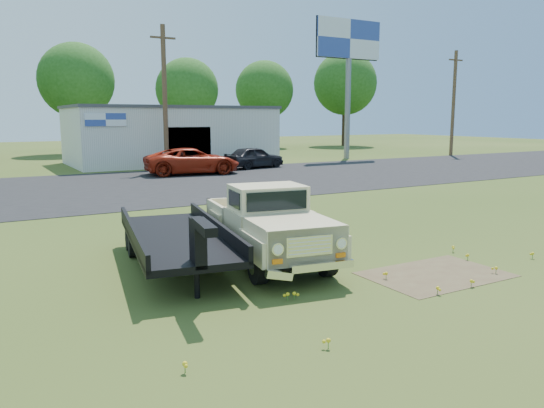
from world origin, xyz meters
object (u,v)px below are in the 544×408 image
(billboard, at_px, (349,51))
(dark_sedan, at_px, (254,157))
(vintage_pickup_truck, at_px, (268,223))
(flatbed_trailer, at_px, (176,233))
(red_pickup, at_px, (192,161))

(billboard, bearing_deg, dark_sedan, -160.32)
(billboard, relative_size, vintage_pickup_truck, 2.21)
(vintage_pickup_truck, bearing_deg, billboard, 58.11)
(flatbed_trailer, xyz_separation_m, red_pickup, (7.59, 18.36, -0.02))
(dark_sedan, bearing_deg, billboard, -80.76)
(vintage_pickup_truck, bearing_deg, flatbed_trailer, 172.59)
(vintage_pickup_truck, height_order, dark_sedan, vintage_pickup_truck)
(flatbed_trailer, distance_m, red_pickup, 19.87)
(flatbed_trailer, bearing_deg, vintage_pickup_truck, -6.76)
(flatbed_trailer, bearing_deg, dark_sedan, 67.55)
(billboard, height_order, flatbed_trailer, billboard)
(vintage_pickup_truck, relative_size, dark_sedan, 1.20)
(vintage_pickup_truck, xyz_separation_m, flatbed_trailer, (-2.03, 0.60, -0.11))
(red_pickup, xyz_separation_m, dark_sedan, (4.95, 1.54, -0.06))
(billboard, bearing_deg, flatbed_trailer, -134.33)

